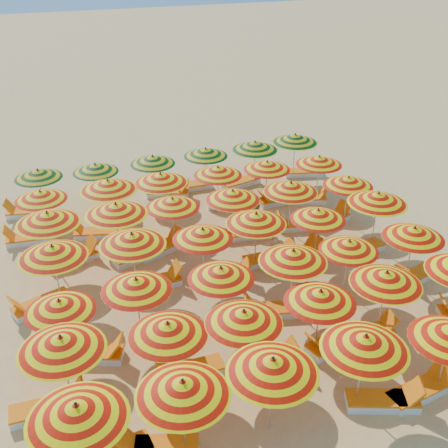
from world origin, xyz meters
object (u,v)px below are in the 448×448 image
Objects in this scene: umbrella_13 at (136,284)px; umbrella_14 at (221,273)px; umbrella_22 at (318,215)px; umbrella_8 at (244,317)px; lounger_18 at (298,254)px; lounger_16 at (223,277)px; umbrella_23 at (378,198)px; beachgoer_b at (253,213)px; umbrella_2 at (273,366)px; umbrella_20 at (203,234)px; umbrella_3 at (365,343)px; umbrella_36 at (38,174)px; umbrella_12 at (60,306)px; umbrella_40 at (255,146)px; umbrella_28 at (291,187)px; lounger_13 at (419,274)px; umbrella_25 at (116,209)px; lounger_26 at (30,239)px; beachgoer_a at (273,254)px; lounger_9 at (364,333)px; umbrella_41 at (295,138)px; umbrella_0 at (77,412)px; lounger_6 at (189,371)px; umbrella_7 at (168,329)px; umbrella_31 at (108,185)px; umbrella_15 at (293,256)px; lounger_35 at (305,172)px; umbrella_34 at (267,165)px; lounger_17 at (270,258)px; lounger_23 at (248,233)px; lounger_8 at (333,342)px; lounger_30 at (306,199)px; lounger_32 at (169,193)px; umbrella_29 at (348,181)px; umbrella_10 at (386,278)px; umbrella_18 at (53,251)px; umbrella_27 at (233,195)px; lounger_5 at (50,408)px; lounger_33 at (191,186)px; lounger_29 at (277,200)px; umbrella_9 at (320,296)px; lounger_3 at (420,390)px; umbrella_39 at (206,152)px; lounger_12 at (272,310)px; lounger_31 at (28,212)px; umbrella_19 at (132,239)px; umbrella_30 at (41,195)px; umbrella_32 at (161,178)px; lounger_27 at (97,233)px; lounger_21 at (139,255)px; lounger_25 at (331,220)px; lounger_15 at (155,282)px; umbrella_35 at (319,161)px.

umbrella_13 is 2.28m from umbrella_14.
umbrella_8 is at bearing -134.24° from umbrella_22.
lounger_16 is at bearing 176.47° from lounger_18.
umbrella_23 is 4.42m from beachgoer_b.
umbrella_20 is (0.28, 6.05, -0.14)m from umbrella_2.
umbrella_3 reaches higher than umbrella_36.
umbrella_40 is (8.54, 8.45, 0.13)m from umbrella_12.
umbrella_28 is 5.17m from lounger_13.
umbrella_25 is 1.26× the size of umbrella_36.
umbrella_36 is 1.15× the size of lounger_26.
lounger_9 is at bearing 57.83° from beachgoer_a.
beachgoer_b is at bearing -131.36° from umbrella_41.
lounger_6 is (2.76, 2.14, -1.73)m from umbrella_0.
umbrella_7 is 0.84× the size of umbrella_31.
umbrella_15 is at bearing -155.61° from lounger_6.
lounger_26 is at bearing 160.05° from umbrella_23.
umbrella_12 reaches higher than lounger_35.
lounger_17 is at bearing -110.43° from umbrella_34.
lounger_8 is at bearing -83.11° from lounger_23.
lounger_30 is (9.94, 6.25, -1.51)m from umbrella_12.
lounger_32 is at bearing 100.29° from umbrella_15.
umbrella_23 is 1.13× the size of umbrella_29.
umbrella_10 is at bearing -71.51° from lounger_17.
umbrella_18 is (-4.23, 2.38, 0.13)m from umbrella_14.
lounger_5 is at bearing -137.29° from umbrella_27.
lounger_16 is 1.25× the size of beachgoer_b.
umbrella_3 is 12.62m from lounger_32.
lounger_29 is at bearing 139.74° from lounger_33.
umbrella_22 is 6.53m from umbrella_25.
lounger_35 is (2.76, 2.11, -1.54)m from umbrella_34.
umbrella_9 is 1.14× the size of lounger_18.
umbrella_18 is 10.39m from lounger_3.
umbrella_34 is 2.79m from umbrella_39.
lounger_12 and lounger_17 have the same top height.
umbrella_22 is at bearing -89.98° from umbrella_34.
umbrella_3 is 2.87m from umbrella_10.
lounger_26 is 2.12m from lounger_31.
lounger_33 is at bearing 165.90° from lounger_30.
umbrella_19 reaches higher than umbrella_20.
umbrella_30 is 0.84× the size of umbrella_32.
umbrella_29 is 9.31m from lounger_27.
lounger_21 is (0.45, 1.84, -1.72)m from umbrella_19.
lounger_25 is (5.93, 8.19, -1.73)m from umbrella_2.
lounger_33 is at bearing 125.74° from umbrella_23.
umbrella_13 is 1.37× the size of lounger_15.
lounger_3 and lounger_5 have the same top height.
umbrella_35 reaches higher than lounger_15.
umbrella_0 reaches higher than lounger_27.
umbrella_9 is 1.13× the size of lounger_27.
umbrella_18 reaches higher than lounger_33.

